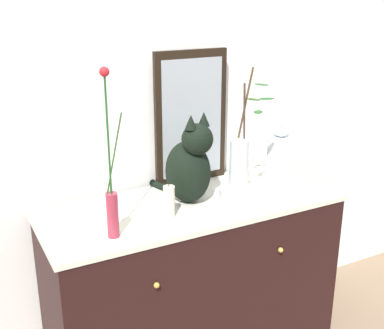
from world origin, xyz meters
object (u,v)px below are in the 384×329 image
at_px(candle_pillar, 169,202).
at_px(vase_slim_green, 112,196).
at_px(mirror_leaning, 191,118).
at_px(cat_sitting, 189,165).
at_px(sideboard, 192,283).
at_px(vase_glass_clear, 240,161).
at_px(bowl_porcelain, 238,195).
at_px(jar_lidded_porcelain, 280,155).

bearing_deg(candle_pillar, vase_slim_green, -166.57).
bearing_deg(mirror_leaning, candle_pillar, -129.95).
bearing_deg(candle_pillar, mirror_leaning, 50.05).
bearing_deg(mirror_leaning, cat_sitting, -119.25).
xyz_separation_m(mirror_leaning, candle_pillar, (-0.28, -0.33, -0.25)).
bearing_deg(sideboard, vase_glass_clear, -23.60).
height_order(mirror_leaning, vase_slim_green, vase_slim_green).
distance_m(mirror_leaning, cat_sitting, 0.30).
bearing_deg(sideboard, mirror_leaning, 63.17).
height_order(mirror_leaning, cat_sitting, mirror_leaning).
height_order(mirror_leaning, bowl_porcelain, mirror_leaning).
xyz_separation_m(bowl_porcelain, jar_lidded_porcelain, (0.30, 0.10, 0.11)).
bearing_deg(bowl_porcelain, vase_glass_clear, -15.36).
relative_size(mirror_leaning, cat_sitting, 1.55).
bearing_deg(vase_slim_green, mirror_leaning, 35.92).
bearing_deg(candle_pillar, bowl_porcelain, 0.52).
bearing_deg(jar_lidded_porcelain, vase_slim_green, -169.47).
height_order(sideboard, cat_sitting, cat_sitting).
bearing_deg(jar_lidded_porcelain, bowl_porcelain, -161.28).
bearing_deg(vase_slim_green, jar_lidded_porcelain, 10.53).
relative_size(cat_sitting, vase_glass_clear, 0.76).
distance_m(mirror_leaning, vase_glass_clear, 0.36).
distance_m(bowl_porcelain, jar_lidded_porcelain, 0.34).
relative_size(vase_glass_clear, candle_pillar, 3.68).
distance_m(vase_slim_green, candle_pillar, 0.29).
bearing_deg(candle_pillar, vase_glass_clear, 0.36).
relative_size(vase_slim_green, bowl_porcelain, 3.81).
xyz_separation_m(bowl_porcelain, candle_pillar, (-0.34, -0.00, 0.04)).
xyz_separation_m(cat_sitting, bowl_porcelain, (0.20, -0.10, -0.14)).
distance_m(vase_glass_clear, candle_pillar, 0.37).
relative_size(sideboard, vase_slim_green, 2.08).
xyz_separation_m(vase_slim_green, candle_pillar, (0.27, 0.06, -0.10)).
xyz_separation_m(cat_sitting, jar_lidded_porcelain, (0.50, 0.01, -0.03)).
bearing_deg(jar_lidded_porcelain, cat_sitting, -179.33).
xyz_separation_m(vase_glass_clear, jar_lidded_porcelain, (0.30, 0.10, -0.05)).
bearing_deg(vase_slim_green, bowl_porcelain, 6.26).
bearing_deg(vase_glass_clear, bowl_porcelain, 164.64).
xyz_separation_m(sideboard, vase_slim_green, (-0.42, -0.15, 0.59)).
relative_size(mirror_leaning, candle_pillar, 4.35).
distance_m(sideboard, mirror_leaning, 0.79).
bearing_deg(cat_sitting, mirror_leaning, 60.75).
distance_m(cat_sitting, vase_slim_green, 0.45).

